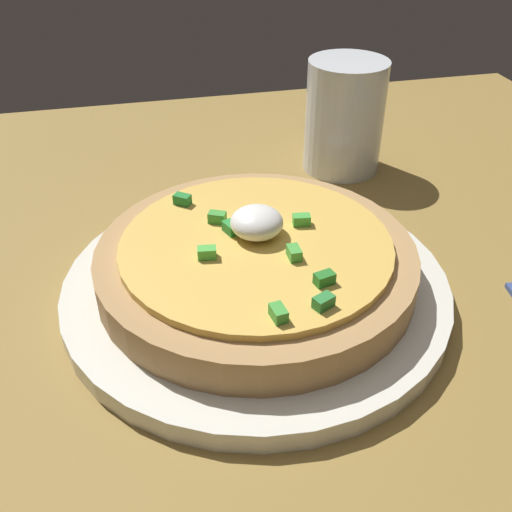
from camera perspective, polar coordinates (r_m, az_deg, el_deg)
dining_table at (r=45.81cm, az=13.96°, el=-6.27°), size 93.09×73.36×3.21cm
plate at (r=43.95cm, az=0.00°, el=-2.97°), size 28.55×28.55×1.58cm
pizza at (r=42.51cm, az=0.00°, el=-0.40°), size 23.18×23.18×5.39cm
cup_near at (r=61.07cm, az=8.61°, el=13.12°), size 7.89×7.89×11.16cm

